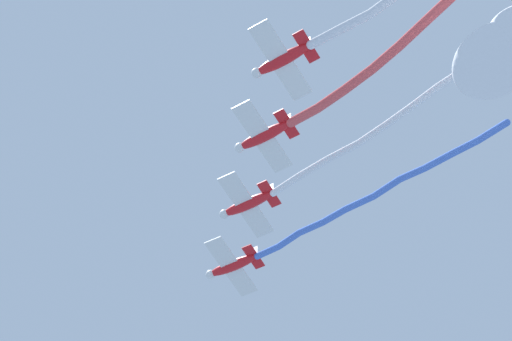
% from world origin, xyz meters
% --- Properties ---
extents(airplane_lead, '(8.17, 6.21, 2.01)m').
position_xyz_m(airplane_lead, '(-2.32, 5.02, 65.68)').
color(airplane_lead, red).
extents(smoke_trail_lead, '(10.12, 26.08, 1.39)m').
position_xyz_m(smoke_trail_lead, '(2.93, 20.52, 65.60)').
color(smoke_trail_lead, '#4C75DB').
extents(airplane_left_wing, '(8.17, 6.22, 2.01)m').
position_xyz_m(airplane_left_wing, '(4.58, 8.40, 65.93)').
color(airplane_left_wing, red).
extents(smoke_trail_left_wing, '(8.26, 20.52, 3.25)m').
position_xyz_m(smoke_trail_left_wing, '(8.93, 21.16, 66.87)').
color(smoke_trail_left_wing, white).
extents(airplane_right_wing, '(8.16, 6.23, 2.01)m').
position_xyz_m(airplane_right_wing, '(11.48, 11.78, 66.18)').
color(airplane_right_wing, red).
extents(smoke_trail_right_wing, '(15.19, 24.31, 1.61)m').
position_xyz_m(smoke_trail_right_wing, '(18.55, 26.65, 66.55)').
color(smoke_trail_right_wing, '#DB4C4C').
extents(airplane_slot, '(8.16, 6.23, 2.01)m').
position_xyz_m(airplane_slot, '(18.39, 15.16, 66.43)').
color(airplane_slot, red).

